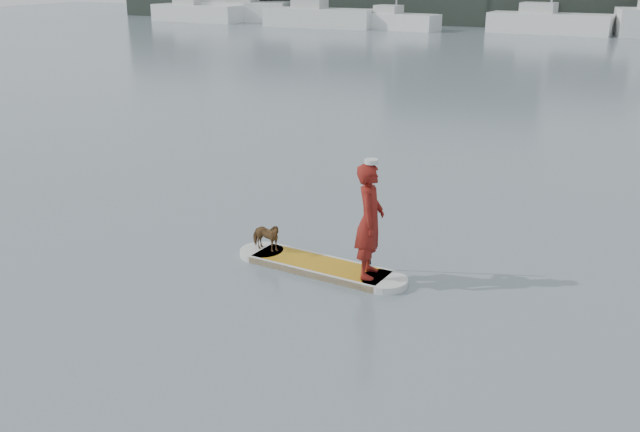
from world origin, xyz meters
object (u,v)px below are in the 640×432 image
at_px(sailboat_b, 319,15).
at_px(sailboat_d, 548,21).
at_px(paddleboard, 320,266).
at_px(sailboat_a, 197,12).
at_px(dog, 266,237).
at_px(paddler, 370,221).
at_px(motor_yacht_b, 233,1).
at_px(sailboat_c, 395,20).

height_order(sailboat_b, sailboat_d, sailboat_b).
relative_size(paddleboard, sailboat_b, 0.23).
xyz_separation_m(paddleboard, sailboat_a, (-33.67, 47.65, 0.84)).
xyz_separation_m(paddleboard, sailboat_d, (-2.24, 48.34, 0.90)).
relative_size(sailboat_b, sailboat_d, 1.04).
distance_m(paddleboard, dog, 1.20).
xyz_separation_m(paddler, sailboat_d, (-3.18, 48.46, -0.13)).
height_order(dog, sailboat_b, sailboat_b).
xyz_separation_m(sailboat_a, sailboat_d, (31.44, 0.69, 0.06)).
xyz_separation_m(paddler, motor_yacht_b, (-31.93, 49.85, 0.72)).
height_order(paddleboard, sailboat_b, sailboat_b).
bearing_deg(sailboat_b, motor_yacht_b, 162.56).
xyz_separation_m(sailboat_b, sailboat_c, (6.64, 0.42, -0.22)).
distance_m(sailboat_b, sailboat_c, 6.65).
bearing_deg(paddler, sailboat_a, 24.58).
height_order(sailboat_a, sailboat_d, sailboat_d).
bearing_deg(paddleboard, paddler, 0.00).
bearing_deg(paddler, dog, 71.70).
bearing_deg(sailboat_c, paddler, -62.38).
height_order(sailboat_d, motor_yacht_b, sailboat_d).
bearing_deg(paddler, paddleboard, 71.70).
distance_m(sailboat_b, motor_yacht_b, 10.71).
distance_m(paddler, motor_yacht_b, 59.20).
xyz_separation_m(paddleboard, motor_yacht_b, (-30.99, 49.73, 1.76)).
height_order(sailboat_a, sailboat_c, sailboat_a).
relative_size(dog, motor_yacht_b, 0.06).
distance_m(paddleboard, sailboat_a, 58.35).
height_order(dog, motor_yacht_b, motor_yacht_b).
bearing_deg(sailboat_a, motor_yacht_b, 43.07).
height_order(dog, sailboat_a, sailboat_a).
relative_size(dog, sailboat_d, 0.05).
height_order(paddleboard, sailboat_a, sailboat_a).
distance_m(paddler, sailboat_d, 48.56).
relative_size(paddleboard, paddler, 1.69).
bearing_deg(motor_yacht_b, paddler, -67.44).
bearing_deg(sailboat_b, sailboat_a, 174.98).
xyz_separation_m(paddler, dog, (-2.09, 0.25, -0.70)).
relative_size(paddleboard, dog, 5.08).
bearing_deg(sailboat_c, motor_yacht_b, -179.32).
bearing_deg(sailboat_d, paddleboard, -82.30).
distance_m(dog, sailboat_c, 48.64).
xyz_separation_m(dog, sailboat_d, (-1.09, 48.20, 0.57)).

